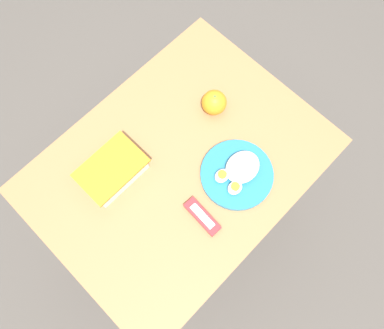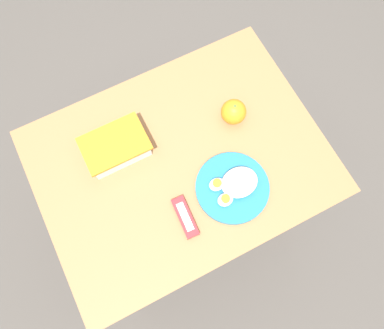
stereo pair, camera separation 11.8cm
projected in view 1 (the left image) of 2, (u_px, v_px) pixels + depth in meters
The scene contains 6 objects.
ground_plane at pixel (184, 209), 1.92m from camera, with size 10.00×10.00×0.00m, color #4C4742.
table at pixel (180, 176), 1.34m from camera, with size 0.93×0.70×0.74m.
food_container at pixel (113, 171), 1.17m from camera, with size 0.21×0.14×0.07m.
orange_fruit at pixel (214, 103), 1.24m from camera, with size 0.08×0.08×0.08m.
rice_plate at pixel (238, 173), 1.18m from camera, with size 0.23×0.23×0.06m.
candy_bar at pixel (202, 217), 1.15m from camera, with size 0.05×0.13×0.02m.
Camera 1 is at (-0.24, -0.30, 1.89)m, focal length 35.00 mm.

